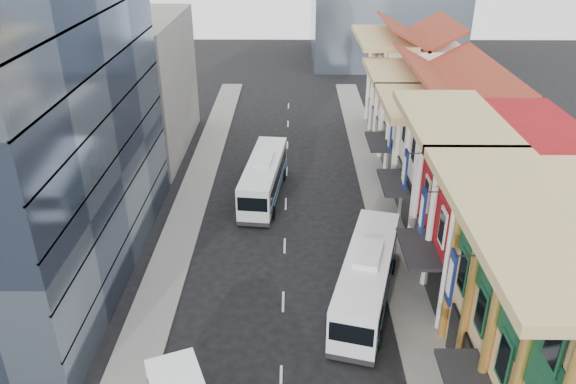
{
  "coord_description": "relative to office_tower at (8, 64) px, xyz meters",
  "views": [
    {
      "loc": [
        0.61,
        -15.29,
        23.54
      ],
      "look_at": [
        0.26,
        21.84,
        4.8
      ],
      "focal_mm": 35.0,
      "sensor_mm": 36.0,
      "label": 1
    }
  ],
  "objects": [
    {
      "name": "sidewalk_right",
      "position": [
        25.5,
        3.0,
        -14.93
      ],
      "size": [
        3.0,
        90.0,
        0.15
      ],
      "primitive_type": "cube",
      "color": "slate",
      "rests_on": "ground"
    },
    {
      "name": "sidewalk_left",
      "position": [
        8.5,
        3.0,
        -14.93
      ],
      "size": [
        3.0,
        90.0,
        0.15
      ],
      "primitive_type": "cube",
      "color": "slate",
      "rests_on": "ground"
    },
    {
      "name": "shophouse_red",
      "position": [
        31.0,
        -2.0,
        -9.0
      ],
      "size": [
        8.0,
        10.0,
        12.0
      ],
      "primitive_type": "cube",
      "color": "maroon",
      "rests_on": "ground"
    },
    {
      "name": "shophouse_cream_near",
      "position": [
        31.0,
        7.5,
        -10.0
      ],
      "size": [
        8.0,
        9.0,
        10.0
      ],
      "primitive_type": "cube",
      "color": "white",
      "rests_on": "ground"
    },
    {
      "name": "shophouse_cream_mid",
      "position": [
        31.0,
        16.5,
        -10.0
      ],
      "size": [
        8.0,
        9.0,
        10.0
      ],
      "primitive_type": "cube",
      "color": "white",
      "rests_on": "ground"
    },
    {
      "name": "shophouse_cream_far",
      "position": [
        31.0,
        27.0,
        -9.5
      ],
      "size": [
        8.0,
        12.0,
        11.0
      ],
      "primitive_type": "cube",
      "color": "white",
      "rests_on": "ground"
    },
    {
      "name": "office_tower",
      "position": [
        0.0,
        0.0,
        0.0
      ],
      "size": [
        12.0,
        26.0,
        30.0
      ],
      "primitive_type": "cube",
      "color": "#3C4960",
      "rests_on": "ground"
    },
    {
      "name": "office_block_far",
      "position": [
        1.0,
        23.0,
        -8.0
      ],
      "size": [
        10.0,
        18.0,
        14.0
      ],
      "primitive_type": "cube",
      "color": "gray",
      "rests_on": "ground"
    },
    {
      "name": "bus_left_far",
      "position": [
        15.0,
        11.51,
        -13.06
      ],
      "size": [
        4.11,
        12.35,
        3.89
      ],
      "primitive_type": null,
      "rotation": [
        0.0,
        0.0,
        -0.11
      ],
      "color": "silver",
      "rests_on": "ground"
    },
    {
      "name": "bus_right",
      "position": [
        22.5,
        -3.93,
        -12.99
      ],
      "size": [
        6.04,
        12.85,
        4.01
      ],
      "primitive_type": null,
      "rotation": [
        0.0,
        0.0,
        -0.26
      ],
      "color": "white",
      "rests_on": "ground"
    }
  ]
}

